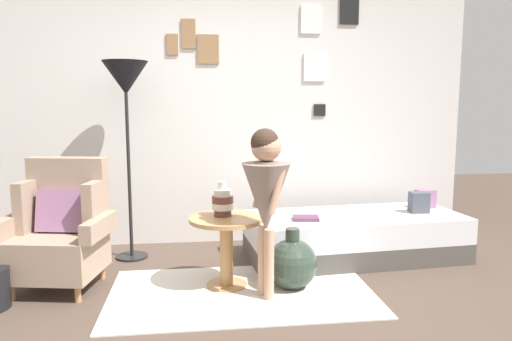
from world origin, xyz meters
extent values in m
plane|color=#4C3D33|center=(0.00, 0.00, 0.00)|extent=(12.00, 12.00, 0.00)
cube|color=silver|center=(0.00, 1.95, 1.30)|extent=(4.80, 0.10, 2.60)
cube|color=white|center=(0.81, 1.90, 2.20)|extent=(0.20, 0.02, 0.26)
cube|color=#ABABAA|center=(0.81, 1.89, 2.20)|extent=(0.16, 0.01, 0.21)
cube|color=white|center=(0.85, 1.90, 1.74)|extent=(0.22, 0.02, 0.27)
cube|color=beige|center=(0.85, 1.89, 1.74)|extent=(0.17, 0.01, 0.21)
cube|color=black|center=(0.91, 1.90, 1.32)|extent=(0.12, 0.02, 0.12)
cube|color=gray|center=(0.91, 1.89, 1.32)|extent=(0.09, 0.01, 0.09)
cube|color=olive|center=(-0.53, 1.90, 1.94)|extent=(0.11, 0.02, 0.20)
cube|color=beige|center=(-0.53, 1.89, 1.94)|extent=(0.09, 0.01, 0.15)
cube|color=black|center=(1.20, 1.90, 2.29)|extent=(0.19, 0.02, 0.26)
cube|color=silver|center=(1.20, 1.89, 2.29)|extent=(0.15, 0.01, 0.20)
cube|color=olive|center=(-0.38, 1.90, 2.04)|extent=(0.13, 0.02, 0.28)
cube|color=gray|center=(-0.38, 1.89, 2.04)|extent=(0.10, 0.01, 0.22)
cube|color=olive|center=(-0.19, 1.90, 1.90)|extent=(0.21, 0.02, 0.28)
cube|color=#A6A69B|center=(-0.19, 1.89, 1.90)|extent=(0.16, 0.01, 0.21)
cube|color=silver|center=(-0.01, 0.52, 0.01)|extent=(1.92, 1.12, 0.01)
cylinder|color=tan|center=(-1.64, 0.60, 0.06)|extent=(0.04, 0.04, 0.12)
cylinder|color=tan|center=(-1.16, 0.51, 0.06)|extent=(0.04, 0.04, 0.12)
cylinder|color=tan|center=(-1.55, 1.04, 0.06)|extent=(0.04, 0.04, 0.12)
cylinder|color=tan|center=(-1.08, 0.95, 0.06)|extent=(0.04, 0.04, 0.12)
cube|color=gray|center=(-1.36, 0.78, 0.27)|extent=(0.69, 0.66, 0.30)
cube|color=gray|center=(-1.32, 1.01, 0.70)|extent=(0.62, 0.25, 0.55)
cube|color=gray|center=(-1.60, 0.92, 0.61)|extent=(0.14, 0.32, 0.39)
cube|color=gray|center=(-1.08, 0.83, 0.61)|extent=(0.14, 0.32, 0.39)
cube|color=gray|center=(-1.69, 0.82, 0.49)|extent=(0.18, 0.51, 0.14)
cube|color=gray|center=(-1.04, 0.70, 0.49)|extent=(0.18, 0.51, 0.14)
cube|color=gray|center=(-1.34, 0.88, 0.58)|extent=(0.38, 0.23, 0.33)
cube|color=#4C4742|center=(1.08, 1.21, 0.09)|extent=(1.96, 0.96, 0.18)
cube|color=silver|center=(1.08, 1.21, 0.29)|extent=(1.96, 0.96, 0.22)
cube|color=gray|center=(1.83, 1.41, 0.49)|extent=(0.19, 0.15, 0.17)
cube|color=#474C56|center=(1.68, 1.22, 0.49)|extent=(0.16, 0.13, 0.19)
cylinder|color=tan|center=(-0.11, 0.67, 0.01)|extent=(0.31, 0.31, 0.02)
cylinder|color=tan|center=(-0.11, 0.67, 0.26)|extent=(0.10, 0.10, 0.49)
cylinder|color=tan|center=(-0.11, 0.67, 0.52)|extent=(0.56, 0.56, 0.03)
cylinder|color=brown|center=(-0.13, 0.72, 0.56)|extent=(0.13, 0.13, 0.05)
cylinder|color=silver|center=(-0.13, 0.72, 0.62)|extent=(0.16, 0.16, 0.05)
cylinder|color=brown|center=(-0.13, 0.72, 0.67)|extent=(0.16, 0.16, 0.05)
cylinder|color=silver|center=(-0.13, 0.72, 0.72)|extent=(0.13, 0.13, 0.05)
cylinder|color=silver|center=(-0.13, 0.72, 0.77)|extent=(0.06, 0.06, 0.06)
cylinder|color=black|center=(-0.92, 1.47, 0.01)|extent=(0.28, 0.28, 0.02)
cylinder|color=black|center=(-0.92, 1.47, 0.85)|extent=(0.03, 0.03, 1.65)
cone|color=black|center=(-0.92, 1.47, 1.60)|extent=(0.39, 0.39, 0.29)
cylinder|color=tan|center=(0.17, 0.38, 0.26)|extent=(0.07, 0.07, 0.52)
cylinder|color=tan|center=(0.14, 0.47, 0.26)|extent=(0.07, 0.07, 0.52)
cone|color=gray|center=(0.15, 0.42, 0.73)|extent=(0.34, 0.34, 0.49)
cylinder|color=gray|center=(0.15, 0.42, 0.89)|extent=(0.17, 0.17, 0.19)
cylinder|color=tan|center=(0.21, 0.32, 0.80)|extent=(0.14, 0.09, 0.33)
cylinder|color=tan|center=(0.13, 0.54, 0.80)|extent=(0.14, 0.09, 0.33)
sphere|color=tan|center=(0.15, 0.42, 1.09)|extent=(0.21, 0.21, 0.21)
sphere|color=#38281E|center=(0.14, 0.42, 1.11)|extent=(0.20, 0.20, 0.20)
cube|color=#5C364F|center=(0.59, 1.07, 0.42)|extent=(0.24, 0.19, 0.03)
sphere|color=#2D3D33|center=(0.38, 0.58, 0.19)|extent=(0.38, 0.38, 0.38)
cylinder|color=#2D3D33|center=(0.38, 0.58, 0.42)|extent=(0.11, 0.11, 0.09)
camera|label=1|loc=(-0.33, -2.80, 1.37)|focal=33.43mm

